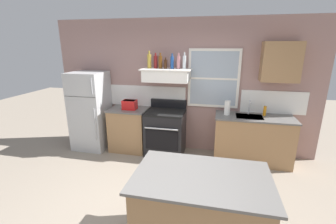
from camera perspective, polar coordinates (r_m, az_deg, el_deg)
ground_plane at (r=3.36m, az=-3.98°, el=-24.38°), size 16.00×16.00×0.00m
back_wall at (r=4.79m, az=3.64°, el=6.23°), size 5.40×0.11×2.70m
refrigerator at (r=5.22m, az=-18.62°, el=0.31°), size 0.70×0.72×1.65m
counter_left_of_stove at (r=5.01m, az=-9.49°, el=-4.16°), size 0.79×0.63×0.91m
toaster at (r=4.79m, az=-9.48°, el=1.83°), size 0.30×0.20×0.19m
stove_range at (r=4.74m, az=-0.61°, el=-5.02°), size 0.76×0.69×1.09m
range_hood_shelf at (r=4.54m, az=-0.38°, el=9.17°), size 0.96×0.52×0.24m
bottle_champagne_gold_foil at (r=4.63m, az=-4.65°, el=12.50°), size 0.08×0.08×0.33m
bottle_red_label_wine at (r=4.61m, az=-3.08°, el=12.33°), size 0.07×0.07×0.30m
bottle_amber_wine at (r=4.57m, az=-1.91°, el=12.31°), size 0.07×0.07×0.30m
bottle_brown_stout at (r=4.49m, az=-0.59°, el=11.78°), size 0.06×0.06×0.21m
bottle_blue_liqueur at (r=4.49m, az=1.02°, el=12.20°), size 0.07×0.07×0.29m
bottle_rose_pink at (r=4.50m, az=2.61°, el=12.22°), size 0.07×0.07×0.29m
bottle_clear_tall at (r=4.47m, az=4.07°, el=12.25°), size 0.06×0.06×0.31m
counter_right_with_sink at (r=4.72m, az=20.16°, el=-6.28°), size 1.43×0.63×0.91m
sink_faucet at (r=4.60m, az=19.55°, el=1.48°), size 0.03×0.17×0.28m
paper_towel_roll at (r=4.49m, az=14.48°, el=1.01°), size 0.11×0.11×0.27m
dish_soap_bottle at (r=4.67m, az=22.84°, el=0.26°), size 0.06×0.06×0.18m
kitchen_island at (r=2.72m, az=7.93°, el=-23.53°), size 1.40×0.90×0.91m
upper_cabinet_right at (r=4.60m, az=26.13°, el=11.09°), size 0.64×0.32×0.70m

